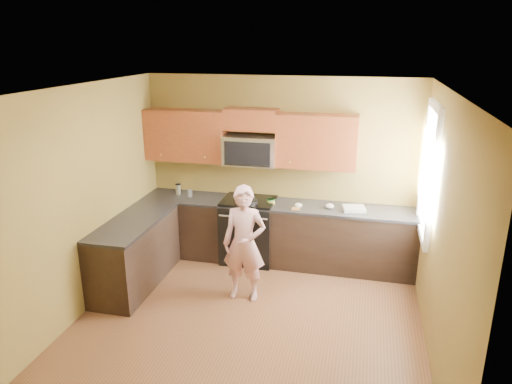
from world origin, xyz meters
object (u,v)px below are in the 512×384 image
(woman, at_px, (244,244))
(travel_mug, at_px, (178,194))
(stove, at_px, (249,230))
(microwave, at_px, (251,164))
(frying_pan, at_px, (248,204))
(butter_tub, at_px, (271,204))

(woman, bearing_deg, travel_mug, 138.64)
(stove, height_order, woman, woman)
(microwave, xyz_separation_m, frying_pan, (0.04, -0.30, -0.50))
(frying_pan, xyz_separation_m, butter_tub, (0.30, 0.17, -0.03))
(stove, bearing_deg, woman, -78.63)
(woman, relative_size, travel_mug, 8.62)
(woman, xyz_separation_m, butter_tub, (0.12, 1.07, 0.17))
(woman, bearing_deg, frying_pan, 100.85)
(stove, relative_size, woman, 0.64)
(microwave, xyz_separation_m, butter_tub, (0.33, -0.13, -0.53))
(woman, bearing_deg, stove, 100.95)
(microwave, xyz_separation_m, woman, (0.22, -1.21, -0.70))
(stove, distance_m, butter_tub, 0.56)
(frying_pan, distance_m, butter_tub, 0.34)
(stove, height_order, travel_mug, travel_mug)
(stove, xyz_separation_m, travel_mug, (-1.13, 0.08, 0.44))
(stove, distance_m, microwave, 0.98)
(woman, height_order, travel_mug, woman)
(stove, height_order, microwave, microwave)
(woman, distance_m, frying_pan, 0.95)
(travel_mug, bearing_deg, stove, -4.25)
(stove, xyz_separation_m, microwave, (0.00, 0.12, 0.97))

